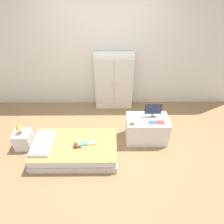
% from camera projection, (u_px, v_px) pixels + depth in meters
% --- Properties ---
extents(ground_plane, '(10.00, 10.00, 0.02)m').
position_uv_depth(ground_plane, '(104.00, 150.00, 3.69)').
color(ground_plane, '#99754C').
extents(back_wall, '(6.40, 0.05, 2.70)m').
position_uv_depth(back_wall, '(104.00, 49.00, 4.11)').
color(back_wall, silver).
rests_on(back_wall, ground_plane).
extents(bed, '(1.48, 0.82, 0.28)m').
position_uv_depth(bed, '(75.00, 150.00, 3.50)').
color(bed, beige).
rests_on(bed, ground_plane).
extents(pillow, '(0.32, 0.59, 0.06)m').
position_uv_depth(pillow, '(43.00, 143.00, 3.39)').
color(pillow, silver).
rests_on(pillow, bed).
extents(doll, '(0.39, 0.17, 0.10)m').
position_uv_depth(doll, '(81.00, 144.00, 3.35)').
color(doll, '#4CA375').
rests_on(doll, bed).
extents(nightstand, '(0.30, 0.30, 0.34)m').
position_uv_depth(nightstand, '(24.00, 140.00, 3.64)').
color(nightstand, white).
rests_on(nightstand, ground_plane).
extents(table_lamp, '(0.13, 0.13, 0.23)m').
position_uv_depth(table_lamp, '(18.00, 127.00, 3.44)').
color(table_lamp, '#B7B2AD').
rests_on(table_lamp, nightstand).
extents(wardrobe, '(0.84, 0.29, 1.31)m').
position_uv_depth(wardrobe, '(114.00, 82.00, 4.39)').
color(wardrobe, white).
rests_on(wardrobe, ground_plane).
extents(tv_stand, '(0.78, 0.47, 0.51)m').
position_uv_depth(tv_stand, '(147.00, 129.00, 3.75)').
color(tv_stand, silver).
rests_on(tv_stand, ground_plane).
extents(tv_monitor, '(0.31, 0.10, 0.27)m').
position_uv_depth(tv_monitor, '(153.00, 110.00, 3.57)').
color(tv_monitor, '#99999E').
rests_on(tv_monitor, tv_stand).
extents(rocking_horse_toy, '(0.10, 0.04, 0.13)m').
position_uv_depth(rocking_horse_toy, '(133.00, 122.00, 3.44)').
color(rocking_horse_toy, '#8E6642').
rests_on(rocking_horse_toy, tv_stand).
extents(book_blue, '(0.13, 0.10, 0.01)m').
position_uv_depth(book_blue, '(152.00, 122.00, 3.51)').
color(book_blue, blue).
rests_on(book_blue, tv_stand).
extents(book_red, '(0.16, 0.10, 0.01)m').
position_uv_depth(book_red, '(160.00, 122.00, 3.51)').
color(book_red, '#CC3838').
rests_on(book_red, tv_stand).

